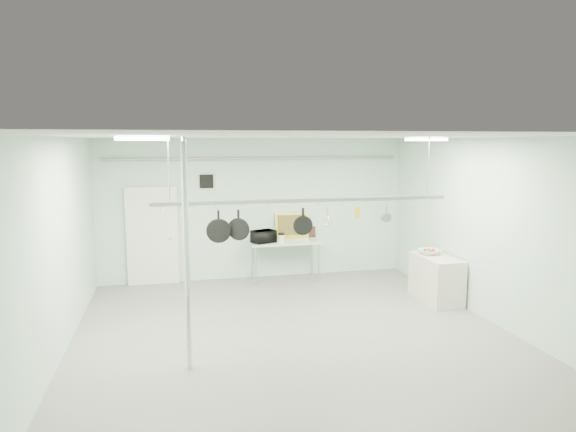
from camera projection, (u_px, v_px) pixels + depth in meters
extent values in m
plane|color=gray|center=(298.00, 341.00, 8.09)|extent=(8.00, 8.00, 0.00)
cube|color=silver|center=(299.00, 137.00, 7.63)|extent=(7.00, 8.00, 0.02)
cube|color=#B0D4BF|center=(256.00, 209.00, 11.70)|extent=(7.00, 0.02, 3.20)
cube|color=#B0D4BF|center=(499.00, 233.00, 8.63)|extent=(0.02, 8.00, 3.20)
cube|color=silver|center=(152.00, 237.00, 11.22)|extent=(1.10, 0.10, 2.20)
cube|color=black|center=(206.00, 181.00, 11.35)|extent=(0.30, 0.04, 0.30)
cylinder|color=gray|center=(256.00, 158.00, 11.45)|extent=(6.60, 0.07, 0.07)
cylinder|color=silver|center=(187.00, 256.00, 6.90)|extent=(0.08, 0.08, 3.20)
cube|color=silver|center=(285.00, 242.00, 11.57)|extent=(1.60, 0.70, 0.05)
cylinder|color=#B7B7BC|center=(256.00, 266.00, 11.20)|extent=(0.04, 0.04, 0.86)
cylinder|color=#B7B7BC|center=(252.00, 260.00, 11.74)|extent=(0.04, 0.04, 0.86)
cylinder|color=#B7B7BC|center=(319.00, 262.00, 11.52)|extent=(0.04, 0.04, 0.86)
cylinder|color=#B7B7BC|center=(312.00, 257.00, 12.06)|extent=(0.04, 0.04, 0.86)
cube|color=beige|center=(436.00, 279.00, 10.07)|extent=(0.60, 1.20, 0.90)
cube|color=#B7B7BC|center=(306.00, 200.00, 8.10)|extent=(4.80, 0.06, 0.06)
cylinder|color=#B7B7BC|center=(169.00, 170.00, 7.57)|extent=(0.02, 0.02, 0.94)
cylinder|color=#B7B7BC|center=(428.00, 167.00, 8.50)|extent=(0.02, 0.02, 0.94)
cube|color=white|center=(143.00, 139.00, 6.37)|extent=(0.65, 0.30, 0.05)
cube|color=white|center=(426.00, 139.00, 8.74)|extent=(0.65, 0.30, 0.05)
imported|color=black|center=(264.00, 236.00, 11.33)|extent=(0.59, 0.51, 0.28)
cylinder|color=silver|center=(281.00, 239.00, 11.33)|extent=(0.18, 0.18, 0.18)
cube|color=yellow|center=(292.00, 226.00, 11.86)|extent=(0.79, 0.17, 0.58)
cube|color=black|center=(309.00, 232.00, 11.98)|extent=(0.30, 0.09, 0.25)
imported|color=silver|center=(430.00, 252.00, 10.18)|extent=(0.47, 0.47, 0.10)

